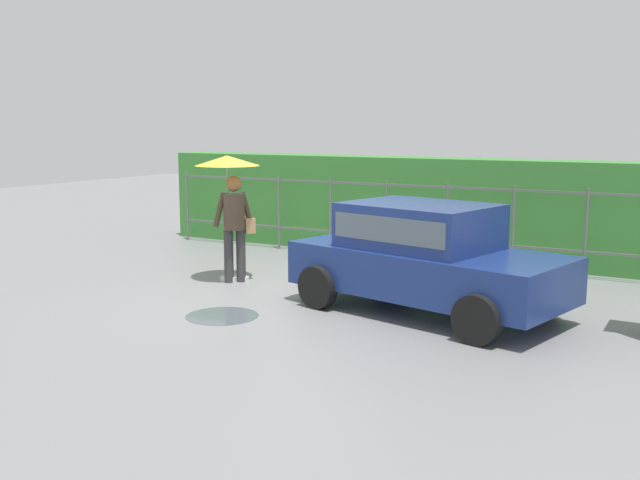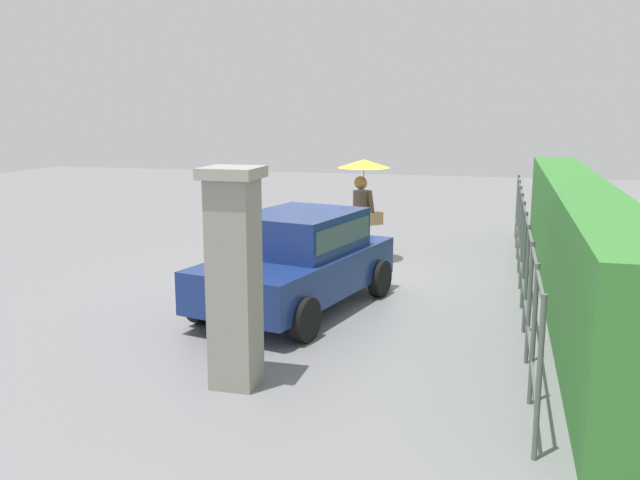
# 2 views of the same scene
# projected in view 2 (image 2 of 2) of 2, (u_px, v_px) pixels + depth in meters

# --- Properties ---
(ground_plane) EXTENTS (40.00, 40.00, 0.00)m
(ground_plane) POSITION_uv_depth(u_px,v_px,m) (328.00, 279.00, 12.30)
(ground_plane) COLOR slate
(car) EXTENTS (3.98, 2.52, 1.48)m
(car) POSITION_uv_depth(u_px,v_px,m) (299.00, 257.00, 10.38)
(car) COLOR navy
(car) RESTS_ON ground
(pedestrian) EXTENTS (1.03, 1.03, 2.04)m
(pedestrian) POSITION_uv_depth(u_px,v_px,m) (363.00, 187.00, 13.42)
(pedestrian) COLOR #333333
(pedestrian) RESTS_ON ground
(gate_pillar) EXTENTS (0.60, 0.60, 2.42)m
(gate_pillar) POSITION_uv_depth(u_px,v_px,m) (234.00, 276.00, 7.37)
(gate_pillar) COLOR gray
(gate_pillar) RESTS_ON ground
(fence_section) EXTENTS (10.80, 0.05, 1.50)m
(fence_section) POSITION_uv_depth(u_px,v_px,m) (523.00, 248.00, 10.91)
(fence_section) COLOR #59605B
(fence_section) RESTS_ON ground
(hedge_row) EXTENTS (11.75, 0.90, 1.90)m
(hedge_row) POSITION_uv_depth(u_px,v_px,m) (576.00, 243.00, 10.69)
(hedge_row) COLOR #387F33
(hedge_row) RESTS_ON ground
(puddle_near) EXTENTS (0.98, 0.98, 0.00)m
(puddle_near) POSITION_uv_depth(u_px,v_px,m) (256.00, 269.00, 13.06)
(puddle_near) COLOR #4C545B
(puddle_near) RESTS_ON ground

